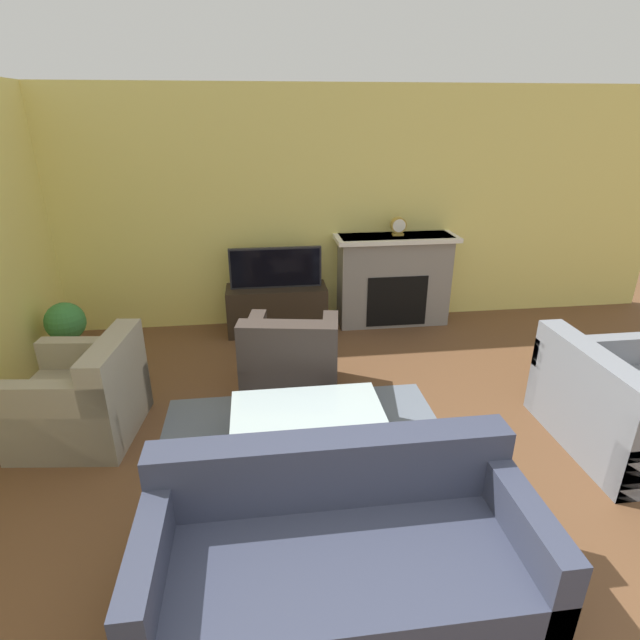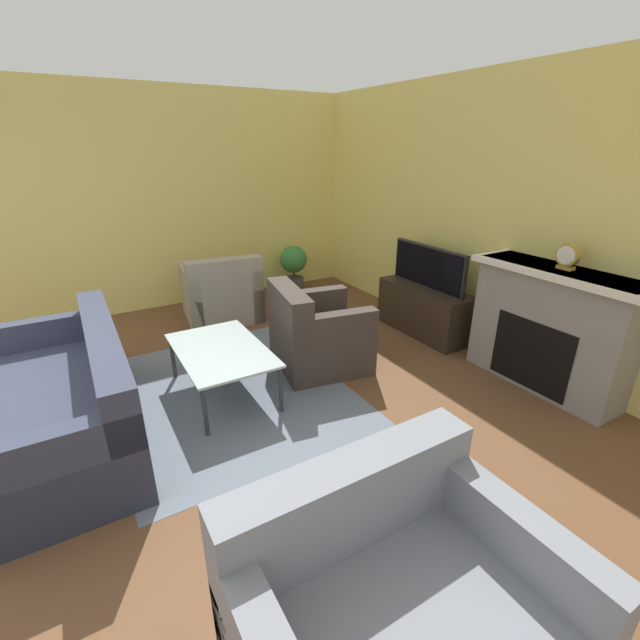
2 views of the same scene
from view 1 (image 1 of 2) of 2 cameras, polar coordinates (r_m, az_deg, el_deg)
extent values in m
cube|color=#EADB72|center=(5.91, -1.03, 12.39)|extent=(8.76, 0.06, 2.70)
cube|color=slate|center=(3.91, -1.45, -15.30)|extent=(2.29, 1.89, 0.00)
cube|color=gray|center=(6.06, 8.39, 4.54)|extent=(1.31, 0.40, 1.08)
cube|color=black|center=(5.94, 8.80, 2.10)|extent=(0.72, 0.01, 0.61)
cube|color=white|center=(5.90, 8.75, 9.22)|extent=(1.43, 0.46, 0.05)
cube|color=#2D2319|center=(5.85, -4.92, 1.25)|extent=(1.15, 0.43, 0.55)
cube|color=#232328|center=(5.69, -5.09, 6.00)|extent=(1.04, 0.05, 0.47)
cube|color=black|center=(5.66, -5.08, 5.92)|extent=(1.00, 0.01, 0.43)
cube|color=#33384C|center=(2.87, 2.51, -27.41)|extent=(1.95, 0.91, 0.42)
cube|color=#33384C|center=(2.83, 1.40, -16.58)|extent=(1.95, 0.20, 0.40)
cube|color=#33384C|center=(2.81, -18.25, -26.50)|extent=(0.14, 0.91, 0.66)
cube|color=#33384C|center=(3.03, 21.22, -22.63)|extent=(0.14, 0.91, 0.66)
cube|color=gray|center=(4.58, 31.60, -9.71)|extent=(0.97, 1.22, 0.42)
cube|color=gray|center=(4.17, 28.59, -5.70)|extent=(0.20, 1.22, 0.40)
cube|color=gray|center=(4.89, 28.15, -5.35)|extent=(0.97, 0.14, 0.66)
cube|color=#9E937F|center=(4.47, -25.71, -9.27)|extent=(0.95, 0.96, 0.42)
cube|color=#9E937F|center=(4.15, -22.55, -4.71)|extent=(0.30, 0.89, 0.40)
cube|color=#9E937F|center=(4.70, -24.22, -5.72)|extent=(0.87, 0.24, 0.66)
cube|color=#9E937F|center=(4.14, -28.00, -10.46)|extent=(0.87, 0.24, 0.66)
cube|color=#3D332D|center=(4.59, -3.20, -5.93)|extent=(0.95, 0.94, 0.42)
cube|color=#3D332D|center=(4.13, -3.71, -2.98)|extent=(0.85, 0.33, 0.40)
cube|color=#3D332D|center=(4.52, 1.12, -4.68)|extent=(0.27, 0.83, 0.66)
cube|color=#3D332D|center=(4.58, -7.53, -4.49)|extent=(0.27, 0.83, 0.66)
cylinder|color=#333338|center=(3.50, -9.45, -16.66)|extent=(0.04, 0.04, 0.41)
cylinder|color=#333338|center=(3.59, 7.48, -15.42)|extent=(0.04, 0.04, 0.41)
cylinder|color=#333338|center=(4.00, -9.24, -11.08)|extent=(0.04, 0.04, 0.41)
cylinder|color=#333338|center=(4.07, 5.32, -10.16)|extent=(0.04, 0.04, 0.41)
cube|color=silver|center=(3.63, -1.44, -10.53)|extent=(1.09, 0.69, 0.02)
cylinder|color=#47474C|center=(5.73, -26.45, -3.61)|extent=(0.29, 0.29, 0.20)
cylinder|color=#4C3823|center=(5.66, -26.72, -2.17)|extent=(0.03, 0.03, 0.12)
sphere|color=#387F3D|center=(5.59, -27.10, -0.18)|extent=(0.39, 0.39, 0.39)
cube|color=#B79338|center=(5.92, 8.88, 9.67)|extent=(0.13, 0.07, 0.03)
cylinder|color=#B79338|center=(5.90, 8.94, 10.66)|extent=(0.18, 0.07, 0.18)
cylinder|color=white|center=(5.87, 9.04, 10.59)|extent=(0.15, 0.00, 0.15)
camera|label=2|loc=(4.11, 52.40, 8.71)|focal=24.00mm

